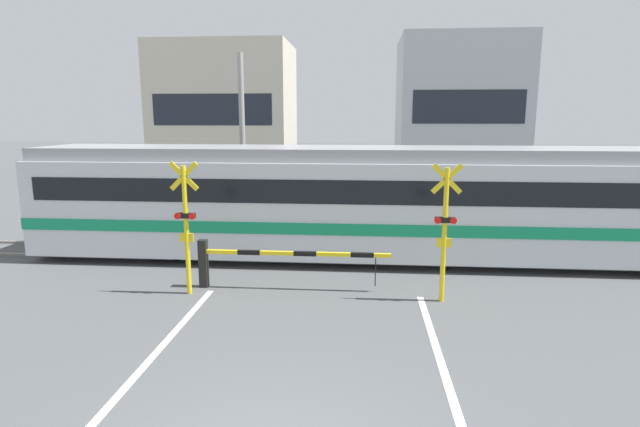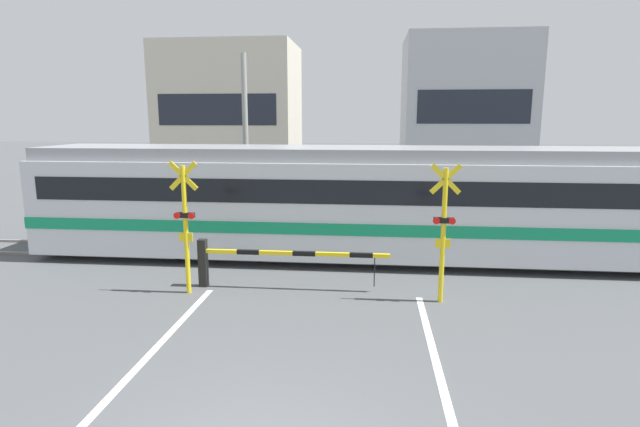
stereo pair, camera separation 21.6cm
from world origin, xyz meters
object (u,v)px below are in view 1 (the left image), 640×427
crossing_signal_right (445,227)px  commuter_train (410,200)px  crossing_signal_left (186,222)px  crossing_barrier_near (254,258)px  crossing_barrier_far (372,215)px  pedestrian (345,200)px

crossing_signal_right → commuter_train: bearing=97.1°
commuter_train → crossing_signal_left: (-5.43, -3.47, -0.02)m
crossing_barrier_near → crossing_barrier_far: bearing=63.1°
crossing_barrier_near → crossing_signal_left: bearing=-161.1°
crossing_signal_left → pedestrian: 9.22m
crossing_barrier_far → pedestrian: pedestrian is taller
crossing_barrier_far → crossing_signal_left: bearing=-125.0°
commuter_train → crossing_signal_left: size_ratio=7.00×
crossing_signal_left → crossing_signal_right: size_ratio=1.00×
crossing_barrier_near → crossing_signal_right: 4.54m
pedestrian → crossing_signal_right: bearing=-73.7°
crossing_barrier_far → crossing_signal_right: crossing_signal_right is taller
crossing_barrier_near → pedestrian: bearing=76.7°
commuter_train → crossing_barrier_near: size_ratio=4.71×
crossing_barrier_far → crossing_signal_right: 6.52m
pedestrian → crossing_signal_left: bearing=-111.5°
commuter_train → crossing_signal_left: bearing=-147.4°
crossing_barrier_far → crossing_signal_left: (-4.40, -6.28, 0.97)m
crossing_barrier_near → pedestrian: (1.90, 8.05, 0.17)m
crossing_barrier_far → crossing_signal_left: crossing_signal_left is taller
crossing_signal_left → pedestrian: (3.36, 8.55, -0.80)m
crossing_barrier_far → pedestrian: 2.51m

